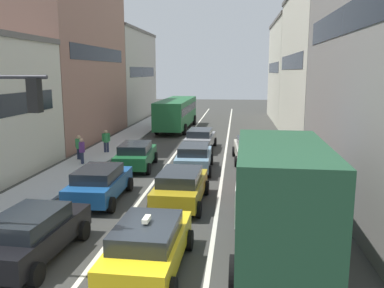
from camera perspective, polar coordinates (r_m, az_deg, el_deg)
name	(u,v)px	position (r m, az deg, el deg)	size (l,w,h in m)	color
ground_plane	(140,287)	(11.07, -7.42, -19.70)	(140.00, 140.00, 0.00)	#3A3A36
sidewalk_left	(117,143)	(31.14, -10.66, 0.13)	(2.60, 64.00, 0.14)	#B6B6B6
lane_stripe_left	(182,145)	(30.08, -1.51, -0.18)	(0.16, 60.00, 0.01)	silver
lane_stripe_right	(226,146)	(29.80, 4.98, -0.32)	(0.16, 60.00, 0.01)	silver
building_row_left	(66,74)	(35.64, -17.65, 9.58)	(7.20, 43.90, 12.79)	beige
building_row_right	(342,62)	(31.08, 20.79, 10.90)	(7.20, 43.90, 13.87)	beige
removalist_box_truck	(278,192)	(12.23, 12.31, -6.77)	(2.84, 7.75, 3.58)	navy
taxi_centre_lane_front	(148,245)	(11.42, -6.28, -14.18)	(2.15, 4.34, 1.66)	yellow
sedan_left_lane_front	(32,233)	(12.97, -22.01, -11.83)	(2.23, 4.38, 1.49)	black
sedan_centre_lane_second	(181,186)	(16.70, -1.64, -6.08)	(2.16, 4.35, 1.49)	#B29319
wagon_left_lane_second	(100,183)	(17.63, -13.13, -5.46)	(2.12, 4.33, 1.49)	#194C8C
hatchback_centre_lane_third	(194,157)	(22.32, 0.29, -1.84)	(2.16, 4.35, 1.49)	#759EB7
sedan_left_lane_third	(136,155)	(23.07, -8.07, -1.54)	(2.29, 4.41, 1.49)	#19592D
coupe_centre_lane_fourth	(200,139)	(28.30, 1.19, 0.77)	(2.18, 4.36, 1.49)	gray
sedan_right_lane_behind_truck	(260,172)	(19.17, 9.81, -4.05)	(2.28, 4.40, 1.49)	#A51E1E
wagon_right_lane_far	(250,149)	(24.84, 8.37, -0.69)	(2.26, 4.40, 1.49)	beige
bus_mid_queue_primary	(177,111)	(38.05, -2.24, 4.72)	(2.92, 10.54, 2.90)	#1E6033
pedestrian_near_kerb	(82,150)	(24.31, -15.54, -0.85)	(0.34, 0.52, 1.66)	#262D47
pedestrian_mid_sidewalk	(106,140)	(27.36, -12.24, 0.52)	(0.50, 0.34, 1.66)	#262D47
pedestrian_far_sidewalk	(79,147)	(25.52, -15.93, -0.35)	(0.52, 0.34, 1.66)	#262D47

